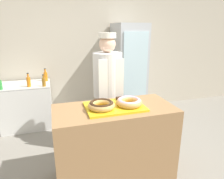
% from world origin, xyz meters
% --- Properties ---
extents(ground_plane, '(14.00, 14.00, 0.00)m').
position_xyz_m(ground_plane, '(0.00, 0.00, 0.00)').
color(ground_plane, gray).
extents(wall_back, '(8.00, 0.06, 2.70)m').
position_xyz_m(wall_back, '(0.00, 2.13, 1.35)').
color(wall_back, '#BCB29E').
rests_on(wall_back, ground_plane).
extents(display_counter, '(1.34, 0.63, 0.90)m').
position_xyz_m(display_counter, '(0.00, 0.00, 0.45)').
color(display_counter, '#997047').
rests_on(display_counter, ground_plane).
extents(serving_tray, '(0.63, 0.43, 0.02)m').
position_xyz_m(serving_tray, '(0.00, 0.00, 0.91)').
color(serving_tray, yellow).
rests_on(serving_tray, display_counter).
extents(donut_chocolate_glaze, '(0.29, 0.29, 0.08)m').
position_xyz_m(donut_chocolate_glaze, '(-0.16, -0.04, 0.97)').
color(donut_chocolate_glaze, tan).
rests_on(donut_chocolate_glaze, serving_tray).
extents(donut_light_glaze, '(0.29, 0.29, 0.08)m').
position_xyz_m(donut_light_glaze, '(0.16, -0.04, 0.97)').
color(donut_light_glaze, tan).
rests_on(donut_light_glaze, serving_tray).
extents(brownie_back_left, '(0.08, 0.08, 0.03)m').
position_xyz_m(brownie_back_left, '(-0.12, 0.15, 0.94)').
color(brownie_back_left, black).
rests_on(brownie_back_left, serving_tray).
extents(brownie_back_right, '(0.08, 0.08, 0.03)m').
position_xyz_m(brownie_back_right, '(0.12, 0.15, 0.94)').
color(brownie_back_right, black).
rests_on(brownie_back_right, serving_tray).
extents(baker_person, '(0.40, 0.40, 1.69)m').
position_xyz_m(baker_person, '(0.11, 0.66, 0.88)').
color(baker_person, '#4C4C51').
rests_on(baker_person, ground_plane).
extents(beverage_fridge, '(0.57, 0.69, 1.84)m').
position_xyz_m(beverage_fridge, '(0.84, 1.73, 0.92)').
color(beverage_fridge, '#ADB2B7').
rests_on(beverage_fridge, ground_plane).
extents(chest_freezer, '(0.85, 0.63, 0.80)m').
position_xyz_m(chest_freezer, '(-1.12, 1.74, 0.41)').
color(chest_freezer, silver).
rests_on(chest_freezer, ground_plane).
extents(bottle_orange, '(0.07, 0.07, 0.23)m').
position_xyz_m(bottle_orange, '(-0.76, 1.86, 0.89)').
color(bottle_orange, orange).
rests_on(bottle_orange, chest_freezer).
extents(bottle_orange_b, '(0.06, 0.06, 0.23)m').
position_xyz_m(bottle_orange_b, '(-1.02, 1.54, 0.89)').
color(bottle_orange_b, orange).
rests_on(bottle_orange_b, chest_freezer).
extents(bottle_amber, '(0.06, 0.06, 0.21)m').
position_xyz_m(bottle_amber, '(-0.78, 1.49, 0.88)').
color(bottle_amber, '#99661E').
rests_on(bottle_amber, chest_freezer).
extents(bottle_green, '(0.07, 0.07, 0.22)m').
position_xyz_m(bottle_green, '(-1.45, 1.49, 0.89)').
color(bottle_green, '#2D8C38').
rests_on(bottle_green, chest_freezer).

